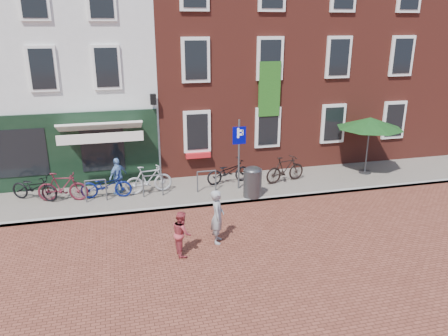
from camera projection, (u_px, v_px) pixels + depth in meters
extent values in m
plane|color=brown|center=(200.00, 207.00, 15.13)|extent=(80.00, 80.00, 0.00)
cube|color=slate|center=(218.00, 188.00, 16.73)|extent=(24.00, 3.00, 0.10)
cube|color=silver|center=(56.00, 62.00, 18.99)|extent=(8.00, 8.00, 9.00)
cube|color=maroon|center=(211.00, 49.00, 20.45)|extent=(6.00, 8.00, 10.00)
cube|color=maroon|center=(327.00, 47.00, 21.84)|extent=(6.00, 8.00, 10.00)
cube|color=maroon|center=(435.00, 55.00, 23.51)|extent=(7.00, 8.00, 9.00)
cylinder|color=#3D3D3F|center=(252.00, 184.00, 15.69)|extent=(0.66, 0.66, 1.00)
ellipsoid|color=#3D3D3F|center=(253.00, 169.00, 15.50)|extent=(0.66, 0.66, 0.30)
cylinder|color=#4C4C4F|center=(239.00, 155.00, 16.18)|extent=(0.07, 0.07, 2.70)
cube|color=#000277|center=(239.00, 135.00, 15.93)|extent=(0.50, 0.04, 0.65)
cylinder|color=#4C4C4F|center=(365.00, 172.00, 18.32)|extent=(0.50, 0.50, 0.08)
cylinder|color=#4C4C4F|center=(367.00, 147.00, 17.98)|extent=(0.06, 0.06, 2.27)
cone|color=#164517|center=(370.00, 120.00, 17.62)|extent=(2.70, 2.70, 0.45)
imported|color=gray|center=(217.00, 216.00, 12.50)|extent=(0.53, 0.67, 1.62)
imported|color=#A1353D|center=(182.00, 233.00, 11.89)|extent=(0.54, 0.67, 1.27)
imported|color=#6891C6|center=(118.00, 176.00, 15.88)|extent=(0.82, 0.80, 1.38)
imported|color=black|center=(34.00, 187.00, 15.37)|extent=(1.90, 1.41, 0.95)
imported|color=#511621|center=(63.00, 187.00, 15.28)|extent=(1.82, 0.79, 1.06)
imported|color=#091458|center=(106.00, 185.00, 15.59)|extent=(1.88, 0.83, 0.95)
imported|color=#ACACAE|center=(149.00, 179.00, 16.01)|extent=(1.81, 0.73, 1.06)
imported|color=black|center=(228.00, 172.00, 17.03)|extent=(1.90, 0.92, 0.95)
imported|color=black|center=(285.00, 169.00, 17.14)|extent=(1.83, 0.88, 1.06)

